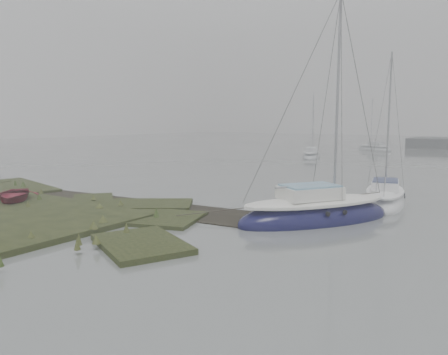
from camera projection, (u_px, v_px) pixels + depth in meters
ground at (380, 166)px, 39.66m from camera, size 160.00×160.00×0.00m
sailboat_main at (315, 214)px, 18.12m from camera, size 5.80×7.22×10.00m
sailboat_white at (385, 199)px, 21.84m from camera, size 3.19×6.06×8.15m
sailboat_far_a at (311, 156)px, 47.71m from camera, size 3.33×5.69×7.63m
sailboat_far_c at (375, 149)px, 58.86m from camera, size 5.63×3.93×7.62m
dinghy at (13, 195)px, 21.54m from camera, size 3.58×3.50×0.61m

